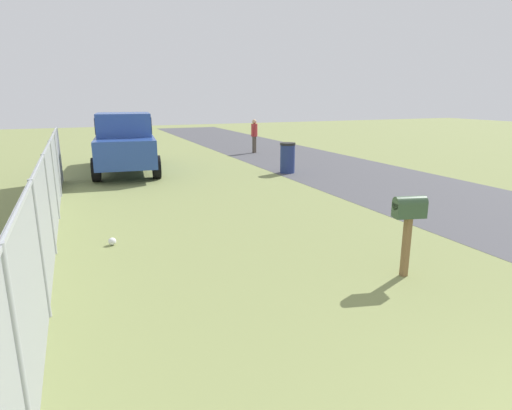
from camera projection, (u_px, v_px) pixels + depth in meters
The scene contains 7 objects.
road_asphalt at pixel (503, 215), 9.68m from camera, with size 60.00×5.03×0.01m, color #47474C.
mailbox at pixel (409, 213), 6.15m from camera, with size 0.31×0.50×1.24m.
pickup_truck at pixel (125, 141), 14.92m from camera, with size 5.55×2.59×2.09m.
trash_bin at pixel (288, 158), 14.85m from camera, with size 0.54×0.54×1.06m.
pedestrian at pixel (254, 134), 20.04m from camera, with size 0.37×0.46×1.59m.
fence_section at pixel (49, 201), 7.05m from camera, with size 14.06×0.07×1.73m.
litter_bag_near_hydrant at pixel (112, 241), 7.69m from camera, with size 0.14×0.14×0.14m, color silver.
Camera 1 is at (-0.35, 3.58, 2.64)m, focal length 29.57 mm.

